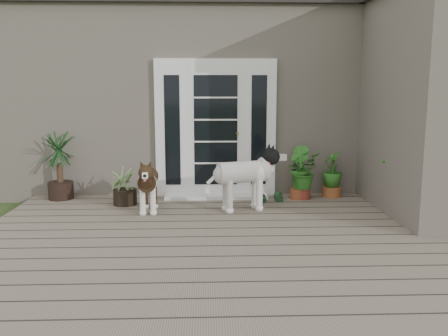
{
  "coord_description": "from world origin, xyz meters",
  "views": [
    {
      "loc": [
        -0.35,
        -4.93,
        1.83
      ],
      "look_at": [
        -0.1,
        1.75,
        0.7
      ],
      "focal_mm": 38.26,
      "sensor_mm": 36.0,
      "label": 1
    }
  ],
  "objects": [
    {
      "name": "white_dog",
      "position": [
        0.16,
        1.59,
        0.52
      ],
      "size": [
        1.04,
        0.67,
        0.8
      ],
      "primitive_type": null,
      "rotation": [
        0.0,
        0.0,
        -1.28
      ],
      "color": "white",
      "rests_on": "deck"
    },
    {
      "name": "door_unit",
      "position": [
        -0.2,
        2.6,
        1.19
      ],
      "size": [
        1.9,
        0.14,
        2.15
      ],
      "primitive_type": "cube",
      "color": "white",
      "rests_on": "deck"
    },
    {
      "name": "clog_left",
      "position": [
        0.5,
        2.12,
        0.16
      ],
      "size": [
        0.13,
        0.27,
        0.08
      ],
      "primitive_type": null,
      "rotation": [
        0.0,
        0.0,
        -0.04
      ],
      "color": "black",
      "rests_on": "deck"
    },
    {
      "name": "clog_right",
      "position": [
        0.76,
        2.19,
        0.17
      ],
      "size": [
        0.17,
        0.33,
        0.1
      ],
      "primitive_type": null,
      "rotation": [
        0.0,
        0.0,
        -0.05
      ],
      "color": "#153518",
      "rests_on": "deck"
    },
    {
      "name": "sapling",
      "position": [
        2.27,
        1.55,
        0.89
      ],
      "size": [
        0.6,
        0.6,
        1.54
      ],
      "primitive_type": null,
      "rotation": [
        0.0,
        0.0,
        -0.43
      ],
      "color": "#28621C",
      "rests_on": "deck"
    },
    {
      "name": "door_step",
      "position": [
        -0.2,
        2.4,
        0.14
      ],
      "size": [
        1.6,
        0.4,
        0.05
      ],
      "primitive_type": "cube",
      "color": "white",
      "rests_on": "deck"
    },
    {
      "name": "herb_c",
      "position": [
        1.63,
        2.4,
        0.41
      ],
      "size": [
        0.38,
        0.38,
        0.58
      ],
      "primitive_type": "imported",
      "rotation": [
        0.0,
        0.0,
        4.73
      ],
      "color": "#164E17",
      "rests_on": "deck"
    },
    {
      "name": "yucca",
      "position": [
        -2.61,
        2.4,
        0.65
      ],
      "size": [
        0.89,
        0.89,
        1.05
      ],
      "primitive_type": null,
      "rotation": [
        0.0,
        0.0,
        0.26
      ],
      "color": "black",
      "rests_on": "deck"
    },
    {
      "name": "roof_main",
      "position": [
        0.0,
        4.65,
        3.2
      ],
      "size": [
        7.6,
        4.2,
        0.2
      ],
      "primitive_type": "cube",
      "color": "#2D2826",
      "rests_on": "house_main"
    },
    {
      "name": "brindle_dog",
      "position": [
        -1.15,
        1.57,
        0.45
      ],
      "size": [
        0.37,
        0.81,
        0.66
      ],
      "primitive_type": null,
      "rotation": [
        0.0,
        0.0,
        3.18
      ],
      "color": "#3C2716",
      "rests_on": "deck"
    },
    {
      "name": "deck",
      "position": [
        0.0,
        0.4,
        0.06
      ],
      "size": [
        6.2,
        4.6,
        0.12
      ],
      "primitive_type": "cube",
      "color": "#6B5B4C",
      "rests_on": "ground"
    },
    {
      "name": "herb_a",
      "position": [
        1.15,
        2.27,
        0.44
      ],
      "size": [
        0.69,
        0.69,
        0.64
      ],
      "primitive_type": "imported",
      "rotation": [
        0.0,
        0.0,
        1.04
      ],
      "color": "#285C1A",
      "rests_on": "deck"
    },
    {
      "name": "herb_b",
      "position": [
        1.08,
        2.29,
        0.42
      ],
      "size": [
        0.5,
        0.5,
        0.61
      ],
      "primitive_type": "imported",
      "rotation": [
        0.0,
        0.0,
        1.83
      ],
      "color": "#1D4D16",
      "rests_on": "deck"
    },
    {
      "name": "spider_plant",
      "position": [
        -1.55,
        1.99,
        0.43
      ],
      "size": [
        0.65,
        0.65,
        0.62
      ],
      "primitive_type": null,
      "rotation": [
        0.0,
        0.0,
        0.14
      ],
      "color": "#9FB26E",
      "rests_on": "deck"
    },
    {
      "name": "house_main",
      "position": [
        0.0,
        4.65,
        1.55
      ],
      "size": [
        7.4,
        4.0,
        3.1
      ],
      "primitive_type": "cube",
      "color": "#665E54",
      "rests_on": "ground"
    },
    {
      "name": "house_wing",
      "position": [
        2.9,
        1.5,
        1.55
      ],
      "size": [
        1.6,
        2.4,
        3.1
      ],
      "primitive_type": "cube",
      "color": "#665E54",
      "rests_on": "ground"
    }
  ]
}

